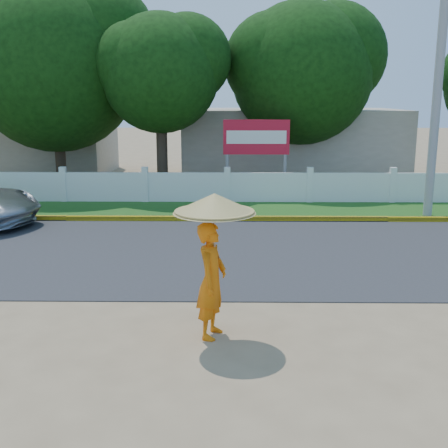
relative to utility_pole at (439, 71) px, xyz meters
name	(u,v)px	position (x,y,z in m)	size (l,w,h in m)	color
ground	(222,323)	(-6.53, -8.89, -4.57)	(120.00, 120.00, 0.00)	#9E8460
road	(225,252)	(-6.53, -4.39, -4.56)	(60.00, 7.00, 0.02)	#38383A
grass_verge	(227,210)	(-6.53, 0.86, -4.55)	(60.00, 3.50, 0.03)	#2D601E
curb	(227,219)	(-6.53, -0.84, -4.49)	(40.00, 0.18, 0.16)	yellow
fence	(227,188)	(-6.53, 2.31, -4.02)	(40.00, 0.10, 1.10)	silver
building_near	(291,143)	(-3.53, 9.11, -2.97)	(10.00, 6.00, 3.20)	#B7AD99
building_far	(28,145)	(-16.53, 10.11, -3.17)	(8.00, 5.00, 2.80)	#B7AD99
utility_pole	(439,71)	(0.00, 0.00, 0.00)	(0.28, 0.28, 9.13)	#959593
monk_with_parasol	(213,245)	(-6.67, -9.40, -3.03)	(1.30, 1.30, 2.36)	orange
billboard	(256,141)	(-5.44, 3.40, -2.42)	(2.50, 0.13, 2.95)	gray
tree_row	(248,66)	(-5.71, 5.52, 0.43)	(37.99, 7.80, 9.45)	#473828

